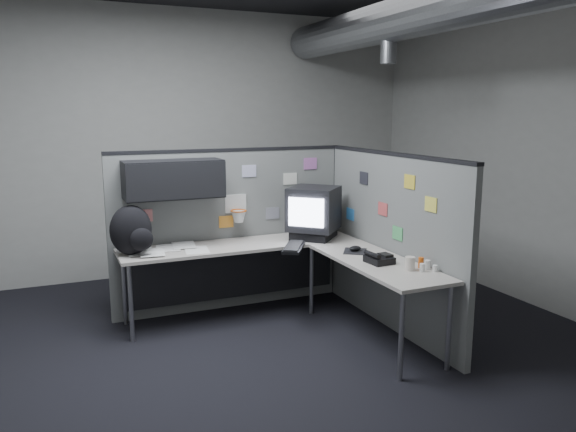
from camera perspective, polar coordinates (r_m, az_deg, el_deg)
name	(u,v)px	position (r m, az deg, el deg)	size (l,w,h in m)	color
room	(353,98)	(4.67, 6.63, 11.81)	(5.62, 5.62, 3.22)	black
partition_back	(217,214)	(5.58, -7.24, 0.25)	(2.44, 0.42, 1.63)	slate
partition_right	(390,240)	(5.27, 10.32, -2.44)	(0.07, 2.23, 1.63)	slate
desk	(275,260)	(5.30, -1.35, -4.47)	(2.31, 2.11, 0.73)	#B1AAA0
monitor	(314,212)	(5.63, 2.63, 0.42)	(0.64, 0.64, 0.52)	black
keyboard	(294,247)	(5.22, 0.59, -3.18)	(0.37, 0.46, 0.04)	black
mouse	(355,250)	(5.16, 6.84, -3.41)	(0.30, 0.31, 0.05)	black
phone	(379,259)	(4.80, 9.22, -4.31)	(0.21, 0.22, 0.10)	black
bottles	(425,265)	(4.68, 13.79, -4.89)	(0.14, 0.19, 0.09)	silver
cup	(410,264)	(4.63, 12.29, -4.74)	(0.08, 0.08, 0.11)	beige
papers	(162,249)	(5.31, -12.68, -3.31)	(0.82, 0.57, 0.02)	white
backpack	(132,231)	(5.15, -15.58, -1.48)	(0.40, 0.36, 0.45)	black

